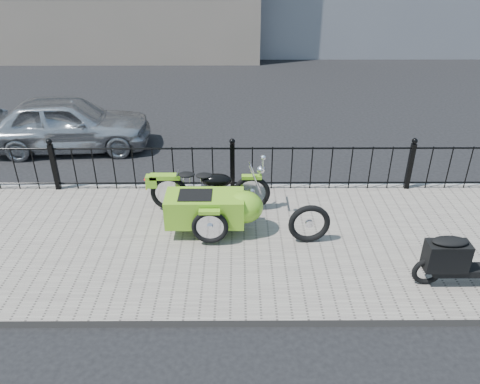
{
  "coord_description": "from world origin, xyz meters",
  "views": [
    {
      "loc": [
        0.11,
        -7.0,
        4.58
      ],
      "look_at": [
        0.14,
        -0.1,
        0.8
      ],
      "focal_mm": 35.0,
      "sensor_mm": 36.0,
      "label": 1
    }
  ],
  "objects_px": {
    "scooter": "(464,259)",
    "sedan_car": "(68,123)",
    "motorcycle_sidecar": "(216,204)",
    "spare_tire": "(309,224)"
  },
  "relations": [
    {
      "from": "scooter",
      "to": "spare_tire",
      "type": "distance_m",
      "value": 2.32
    },
    {
      "from": "motorcycle_sidecar",
      "to": "spare_tire",
      "type": "xyz_separation_m",
      "value": [
        1.54,
        -0.44,
        -0.13
      ]
    },
    {
      "from": "motorcycle_sidecar",
      "to": "sedan_car",
      "type": "distance_m",
      "value": 5.26
    },
    {
      "from": "sedan_car",
      "to": "scooter",
      "type": "bearing_deg",
      "value": -129.94
    },
    {
      "from": "motorcycle_sidecar",
      "to": "spare_tire",
      "type": "height_order",
      "value": "motorcycle_sidecar"
    },
    {
      "from": "motorcycle_sidecar",
      "to": "spare_tire",
      "type": "distance_m",
      "value": 1.6
    },
    {
      "from": "scooter",
      "to": "sedan_car",
      "type": "xyz_separation_m",
      "value": [
        -7.28,
        5.27,
        0.1
      ]
    },
    {
      "from": "sedan_car",
      "to": "spare_tire",
      "type": "bearing_deg",
      "value": -132.77
    },
    {
      "from": "motorcycle_sidecar",
      "to": "scooter",
      "type": "distance_m",
      "value": 3.9
    },
    {
      "from": "motorcycle_sidecar",
      "to": "scooter",
      "type": "bearing_deg",
      "value": -22.88
    }
  ]
}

